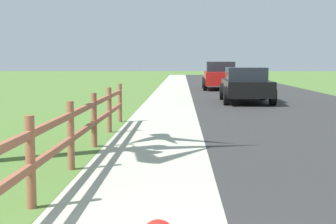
# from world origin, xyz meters

# --- Properties ---
(ground_plane) EXTENTS (120.00, 120.00, 0.00)m
(ground_plane) POSITION_xyz_m (0.00, 25.00, 0.00)
(ground_plane) COLOR #496C2E
(road_asphalt) EXTENTS (7.00, 66.00, 0.01)m
(road_asphalt) POSITION_xyz_m (3.50, 27.00, 0.00)
(road_asphalt) COLOR #2B2B2B
(road_asphalt) RESTS_ON ground
(curb_concrete) EXTENTS (6.00, 66.00, 0.01)m
(curb_concrete) POSITION_xyz_m (-3.00, 27.00, 0.00)
(curb_concrete) COLOR #A6AA94
(curb_concrete) RESTS_ON ground
(grass_verge) EXTENTS (5.00, 66.00, 0.00)m
(grass_verge) POSITION_xyz_m (-4.50, 27.00, 0.01)
(grass_verge) COLOR #496C2E
(grass_verge) RESTS_ON ground
(rail_fence) EXTENTS (0.11, 12.06, 1.06)m
(rail_fence) POSITION_xyz_m (-2.16, 5.23, 0.61)
(rail_fence) COLOR brown
(rail_fence) RESTS_ON ground
(parked_suv_black) EXTENTS (2.05, 4.38, 1.42)m
(parked_suv_black) POSITION_xyz_m (2.15, 17.99, 0.73)
(parked_suv_black) COLOR black
(parked_suv_black) RESTS_ON ground
(parked_car_red) EXTENTS (2.19, 4.89, 1.66)m
(parked_car_red) POSITION_xyz_m (1.86, 27.61, 0.81)
(parked_car_red) COLOR maroon
(parked_car_red) RESTS_ON ground
(parked_car_beige) EXTENTS (2.08, 4.77, 1.36)m
(parked_car_beige) POSITION_xyz_m (2.73, 36.56, 0.69)
(parked_car_beige) COLOR #C6B793
(parked_car_beige) RESTS_ON ground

